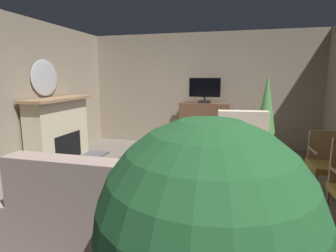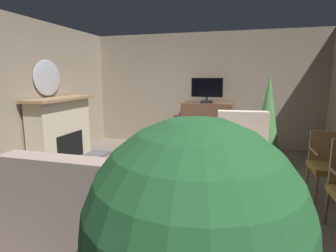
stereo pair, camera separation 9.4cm
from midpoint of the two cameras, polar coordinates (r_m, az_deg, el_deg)
ground_plane at (r=4.21m, az=1.38°, el=-13.41°), size 6.03×6.43×0.04m
wall_back at (r=6.78m, az=7.77°, el=7.40°), size 6.03×0.10×2.69m
wall_left at (r=5.28m, az=-29.12°, el=5.44°), size 0.10×6.43×2.69m
rug_central at (r=4.05m, az=2.50°, el=-14.01°), size 2.48×2.11×0.01m
fireplace at (r=5.76m, az=-20.66°, el=-1.09°), size 0.86×1.63×1.27m
wall_mirror_oval at (r=5.81m, az=-23.29°, el=9.15°), size 0.06×0.74×0.68m
tv_cabinet at (r=6.51m, az=8.36°, el=-0.12°), size 1.13×0.48×1.07m
television at (r=6.36m, az=8.50°, el=7.46°), size 0.71×0.20×0.57m
coffee_table at (r=3.80m, az=-5.08°, el=-9.86°), size 1.12×0.59×0.41m
tv_remote at (r=3.79m, az=-8.06°, el=-9.03°), size 0.18×0.10×0.02m
sofa_floral at (r=2.65m, az=-13.95°, el=-19.94°), size 1.46×0.91×1.07m
armchair_beside_cabinet at (r=3.87m, az=15.71°, el=-9.79°), size 1.01×0.92×1.20m
side_chair_mid_row at (r=4.40m, az=30.88°, el=-6.63°), size 0.50×0.52×0.92m
potted_plant_small_fern_corner at (r=5.36m, az=20.43°, el=1.65°), size 0.46×0.46×1.71m
potted_plant_tall_palm_by_window at (r=1.56m, az=7.49°, el=-20.88°), size 1.18×1.18×1.48m
cat at (r=5.26m, az=-8.21°, el=-7.19°), size 0.56×0.56×0.22m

